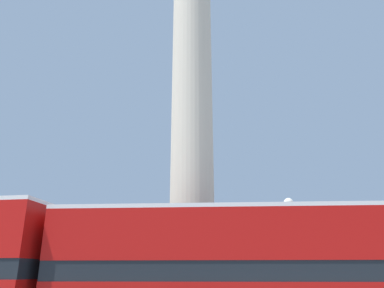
{
  "coord_description": "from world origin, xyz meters",
  "views": [
    {
      "loc": [
        1.1,
        -17.02,
        2.31
      ],
      "look_at": [
        0.0,
        0.0,
        8.22
      ],
      "focal_mm": 35.0,
      "sensor_mm": 36.0,
      "label": 1
    }
  ],
  "objects_px": {
    "equestrian_statue": "(4,285)",
    "street_lamp": "(294,262)",
    "monument_column": "(192,145)",
    "bus_b": "(234,273)"
  },
  "relations": [
    {
      "from": "bus_b",
      "to": "street_lamp",
      "type": "distance_m",
      "value": 3.93
    },
    {
      "from": "equestrian_statue",
      "to": "street_lamp",
      "type": "relative_size",
      "value": 1.19
    },
    {
      "from": "monument_column",
      "to": "bus_b",
      "type": "xyz_separation_m",
      "value": [
        1.59,
        -5.17,
        -5.85
      ]
    },
    {
      "from": "monument_column",
      "to": "street_lamp",
      "type": "xyz_separation_m",
      "value": [
        3.97,
        -2.06,
        -5.47
      ]
    },
    {
      "from": "monument_column",
      "to": "bus_b",
      "type": "relative_size",
      "value": 2.28
    },
    {
      "from": "bus_b",
      "to": "street_lamp",
      "type": "height_order",
      "value": "street_lamp"
    },
    {
      "from": "equestrian_statue",
      "to": "street_lamp",
      "type": "bearing_deg",
      "value": -28.9
    },
    {
      "from": "monument_column",
      "to": "equestrian_statue",
      "type": "xyz_separation_m",
      "value": [
        -10.99,
        4.81,
        -6.49
      ]
    },
    {
      "from": "equestrian_statue",
      "to": "monument_column",
      "type": "bearing_deg",
      "value": -27.86
    },
    {
      "from": "monument_column",
      "to": "street_lamp",
      "type": "relative_size",
      "value": 4.81
    }
  ]
}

